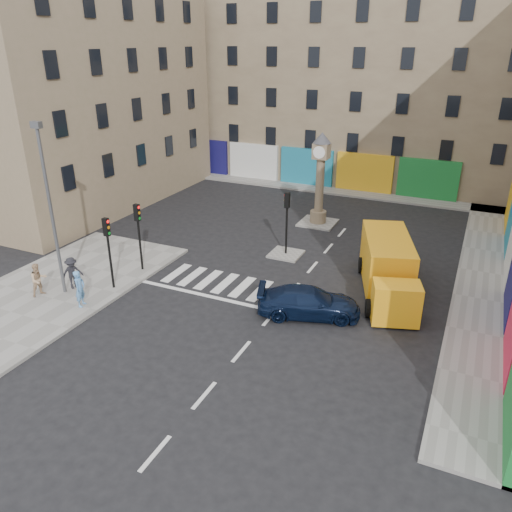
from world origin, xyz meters
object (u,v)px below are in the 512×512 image
Objects in this scene: yellow_van at (388,267)px; pedestrian_blue at (80,288)px; traffic_light_left_near at (108,242)px; pedestrian_tan at (39,280)px; clock_pillar at (320,173)px; pedestrian_dark at (72,273)px; navy_sedan at (309,302)px; traffic_light_left_far at (138,227)px; traffic_light_island at (287,213)px; lamp_post at (50,202)px.

pedestrian_blue is at bearing -166.02° from yellow_van.
pedestrian_tan is (-2.70, -2.14, -1.64)m from traffic_light_left_near.
pedestrian_dark is at bearing -118.85° from clock_pillar.
clock_pillar is 12.90m from navy_sedan.
yellow_van reaches higher than navy_sedan.
traffic_light_left_far is 2.07× the size of pedestrian_blue.
traffic_light_island is at bearing -19.30° from pedestrian_dark.
traffic_light_left_far is 0.45× the size of lamp_post.
lamp_post is at bearing -143.62° from traffic_light_left_near.
clock_pillar is (0.00, 6.00, 0.96)m from traffic_light_island.
clock_pillar is (6.30, 13.80, 0.93)m from traffic_light_left_near.
navy_sedan is 4.86m from yellow_van.
navy_sedan is at bearing 9.96° from traffic_light_left_near.
navy_sedan is at bearing -83.48° from pedestrian_blue.
traffic_light_left_far reaches higher than pedestrian_tan.
traffic_light_island reaches higher than pedestrian_tan.
traffic_light_left_near is at bearing -173.25° from yellow_van.
clock_pillar is 17.34m from pedestrian_blue.
traffic_light_left_far reaches higher than traffic_light_island.
traffic_light_left_far reaches higher than pedestrian_blue.
clock_pillar reaches higher than traffic_light_island.
traffic_light_left_far is 4.07m from pedestrian_dark.
yellow_van is at bearing 14.74° from traffic_light_left_far.
pedestrian_blue is at bearing 92.45° from navy_sedan.
traffic_light_island reaches higher than pedestrian_dark.
pedestrian_dark is (0.93, 1.27, -0.01)m from pedestrian_tan.
traffic_light_island is 0.79× the size of navy_sedan.
pedestrian_blue is at bearing -21.92° from lamp_post.
traffic_light_left_near is 0.79× the size of navy_sedan.
pedestrian_blue is (-0.12, -4.51, -1.58)m from traffic_light_left_far.
lamp_post is 4.98× the size of pedestrian_tan.
clock_pillar is 3.66× the size of pedestrian_tan.
clock_pillar is at bearing -2.43° from navy_sedan.
traffic_light_island is 13.51m from pedestrian_tan.
yellow_van is at bearing -43.18° from pedestrian_tan.
pedestrian_tan is (-0.80, -0.74, -3.81)m from lamp_post.
traffic_light_left_near is 1.00× the size of traffic_light_island.
pedestrian_tan is at bearing 88.50° from navy_sedan.
pedestrian_tan is (-12.52, -3.87, 0.31)m from navy_sedan.
lamp_post is at bearing -116.57° from traffic_light_left_far.
yellow_van reaches higher than pedestrian_tan.
traffic_light_left_far is at bearing 63.43° from lamp_post.
navy_sedan is (3.52, -12.07, -2.87)m from clock_pillar.
navy_sedan is (9.82, 1.72, -1.94)m from traffic_light_left_near.
lamp_post is 12.80m from navy_sedan.
traffic_light_left_far is 10.03m from navy_sedan.
clock_pillar is at bearing 61.65° from lamp_post.
yellow_van is 4.50× the size of pedestrian_dark.
pedestrian_dark is (-1.66, 1.24, -0.06)m from pedestrian_blue.
traffic_light_left_far is 4.78m from pedestrian_blue.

